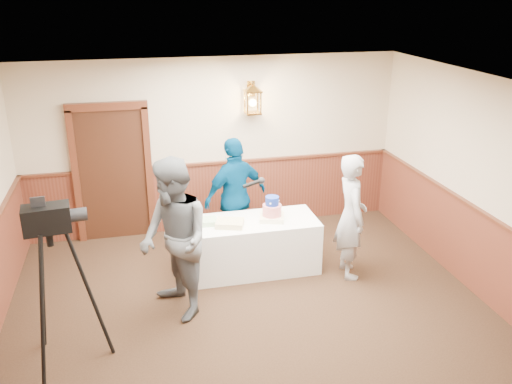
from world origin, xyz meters
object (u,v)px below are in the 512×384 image
display_table (253,245)px  sheet_cake_yellow (230,223)px  interviewer (175,240)px  baker (351,216)px  assistant_p (236,197)px  tiered_cake (272,211)px  sheet_cake_green (206,222)px  tv_camera_rig (58,297)px

display_table → sheet_cake_yellow: bearing=-163.8°
interviewer → baker: bearing=81.4°
interviewer → assistant_p: interviewer is taller
tiered_cake → sheet_cake_green: (-0.91, 0.06, -0.10)m
tiered_cake → display_table: bearing=175.6°
interviewer → tv_camera_rig: interviewer is taller
interviewer → baker: interviewer is taller
tv_camera_rig → sheet_cake_yellow: bearing=28.9°
sheet_cake_yellow → sheet_cake_green: 0.33m
sheet_cake_green → assistant_p: assistant_p is taller
assistant_p → tv_camera_rig: tv_camera_rig is taller
interviewer → tv_camera_rig: size_ratio=1.09×
display_table → sheet_cake_green: bearing=176.6°
sheet_cake_green → interviewer: 1.06m
baker → tv_camera_rig: 3.84m
tiered_cake → assistant_p: (-0.39, 0.62, 0.01)m
display_table → tiered_cake: tiered_cake is taller
display_table → assistant_p: 0.80m
display_table → sheet_cake_yellow: (-0.34, -0.10, 0.41)m
sheet_cake_green → baker: 1.97m
sheet_cake_yellow → assistant_p: (0.22, 0.70, 0.10)m
display_table → interviewer: bearing=-142.7°
baker → interviewer: bearing=105.5°
baker → display_table: bearing=76.2°
tiered_cake → baker: baker is taller
display_table → tiered_cake: 0.58m
tiered_cake → sheet_cake_green: bearing=176.3°
sheet_cake_yellow → interviewer: (-0.81, -0.77, 0.21)m
sheet_cake_green → interviewer: bearing=-119.0°
interviewer → sheet_cake_green: bearing=132.3°
tiered_cake → baker: 1.08m
display_table → assistant_p: (-0.12, 0.60, 0.52)m
interviewer → assistant_p: (1.03, 1.47, -0.10)m
display_table → assistant_p: bearing=101.5°
assistant_p → interviewer: bearing=32.2°
display_table → baker: 1.43m
interviewer → sheet_cake_yellow: bearing=115.1°
display_table → sheet_cake_yellow: 0.55m
display_table → sheet_cake_green: (-0.64, 0.04, 0.41)m
baker → tv_camera_rig: tv_camera_rig is taller
sheet_cake_green → assistant_p: bearing=47.1°
tiered_cake → baker: bearing=-22.9°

